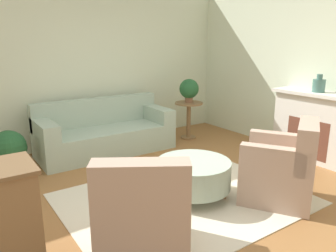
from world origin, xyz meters
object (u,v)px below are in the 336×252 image
at_px(side_table, 189,114).
at_px(potted_plant_on_side_table, 189,89).
at_px(potted_plant_floor, 9,150).
at_px(vase_mantel_near, 319,85).
at_px(ottoman_table, 193,174).
at_px(armchair_right, 282,170).
at_px(couch, 105,133).
at_px(armchair_left, 143,217).

xyz_separation_m(side_table, potted_plant_on_side_table, (0.00, 0.00, 0.47)).
bearing_deg(potted_plant_floor, vase_mantel_near, -26.95).
bearing_deg(ottoman_table, potted_plant_floor, 130.24).
bearing_deg(potted_plant_on_side_table, side_table, -135.00).
distance_m(ottoman_table, potted_plant_floor, 2.58).
bearing_deg(ottoman_table, armchair_right, -39.21).
distance_m(couch, potted_plant_on_side_table, 1.75).
distance_m(armchair_left, armchair_right, 1.84).
height_order(armchair_right, side_table, armchair_right).
bearing_deg(armchair_right, armchair_left, 180.00).
distance_m(side_table, potted_plant_floor, 3.12).
relative_size(ottoman_table, vase_mantel_near, 3.31).
relative_size(armchair_right, side_table, 1.49).
bearing_deg(armchair_right, potted_plant_on_side_table, 75.60).
bearing_deg(armchair_right, vase_mantel_near, 21.03).
bearing_deg(potted_plant_on_side_table, ottoman_table, -126.57).
height_order(couch, potted_plant_floor, couch).
xyz_separation_m(armchair_right, potted_plant_floor, (-2.45, 2.61, -0.03)).
bearing_deg(couch, potted_plant_floor, -173.84).
xyz_separation_m(vase_mantel_near, potted_plant_floor, (-3.98, 2.02, -0.82)).
xyz_separation_m(armchair_right, potted_plant_on_side_table, (0.67, 2.60, 0.57)).
height_order(ottoman_table, potted_plant_floor, potted_plant_floor).
bearing_deg(side_table, potted_plant_on_side_table, 45.00).
height_order(armchair_left, vase_mantel_near, vase_mantel_near).
xyz_separation_m(couch, side_table, (1.63, -0.17, 0.15)).
distance_m(couch, side_table, 1.65).
height_order(vase_mantel_near, potted_plant_floor, vase_mantel_near).
height_order(side_table, potted_plant_floor, side_table).
height_order(side_table, vase_mantel_near, vase_mantel_near).
distance_m(armchair_left, vase_mantel_near, 3.51).
bearing_deg(armchair_left, ottoman_table, 31.34).
xyz_separation_m(ottoman_table, potted_plant_on_side_table, (1.45, 1.96, 0.65)).
bearing_deg(ottoman_table, armchair_left, -148.66).
height_order(armchair_right, ottoman_table, armchair_right).
xyz_separation_m(side_table, vase_mantel_near, (0.86, -2.02, 0.70)).
bearing_deg(vase_mantel_near, ottoman_table, 178.63).
bearing_deg(armchair_right, couch, 109.15).
bearing_deg(vase_mantel_near, armchair_right, -158.97).
xyz_separation_m(armchair_right, side_table, (0.67, 2.60, 0.09)).
bearing_deg(potted_plant_floor, side_table, -0.10).
distance_m(armchair_left, ottoman_table, 1.24).
relative_size(vase_mantel_near, potted_plant_floor, 0.43).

